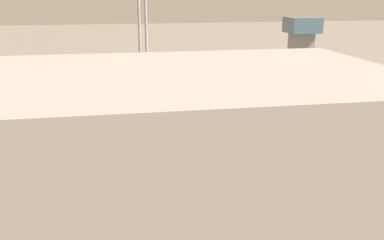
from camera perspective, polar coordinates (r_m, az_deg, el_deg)
The scene contains 12 objects.
ground_plane at distance 62.67m, azimuth 0.01°, elevation -1.09°, with size 400.00×400.00×0.00m, color #756B5B.
track_bed_0 at distance 72.12m, azimuth -1.49°, elevation 1.27°, with size 140.00×2.80×0.12m, color #3D3833.
track_bed_1 at distance 67.37m, azimuth -0.79°, elevation 0.20°, with size 140.00×2.80×0.12m, color #4C443D.
track_bed_2 at distance 62.65m, azimuth 0.01°, elevation -1.04°, with size 140.00×2.80×0.12m, color #4C443D.
track_bed_3 at distance 57.99m, azimuth 0.95°, elevation -2.47°, with size 140.00×2.80×0.12m, color #3D3833.
track_bed_4 at distance 53.38m, azimuth 2.05°, elevation -4.15°, with size 140.00×2.80×0.12m, color #4C443D.
train_on_track_1 at distance 74.57m, azimuth 17.58°, elevation 3.04°, with size 47.20×3.00×5.00m.
train_on_track_4 at distance 53.22m, azimuth 4.25°, elevation -2.01°, with size 119.80×3.00×3.80m.
train_on_track_0 at distance 71.62m, azimuth -1.64°, elevation 2.76°, with size 95.60×3.06×3.80m.
signal_gantry at distance 65.63m, azimuth 13.63°, elevation 5.92°, with size 0.70×25.00×8.80m.
maintenance_shed at distance 32.17m, azimuth -9.12°, elevation -5.89°, with size 38.99×20.34×13.21m, color #9E9389.
control_tower at distance 93.92m, azimuth 13.55°, elevation 9.11°, with size 6.00×6.00×13.28m.
Camera 1 is at (11.35, 58.77, 18.57)m, focal length 42.38 mm.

